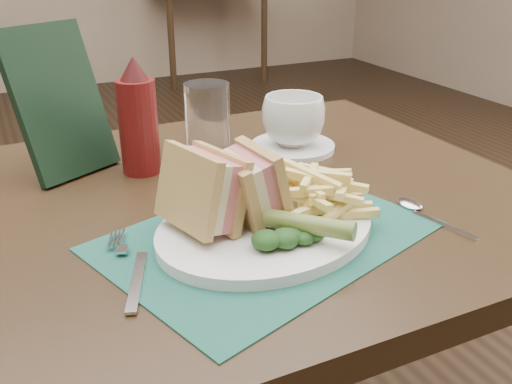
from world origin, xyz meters
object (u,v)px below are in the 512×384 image
(coffee_cup, at_px, (293,120))
(check_presenter, at_px, (59,102))
(table_bg_right, at_px, (205,32))
(ketchup_bottle, at_px, (138,116))
(placemat, at_px, (266,236))
(sandwich_half_a, at_px, (188,194))
(saucer, at_px, (293,147))
(plate, at_px, (266,227))
(sandwich_half_b, at_px, (236,188))
(drinking_glass, at_px, (208,122))

(coffee_cup, bearing_deg, check_presenter, 169.94)
(table_bg_right, xyz_separation_m, check_presenter, (-1.60, -3.63, 0.49))
(table_bg_right, xyz_separation_m, ketchup_bottle, (-1.50, -3.69, 0.47))
(placemat, height_order, coffee_cup, coffee_cup)
(sandwich_half_a, relative_size, check_presenter, 0.44)
(saucer, height_order, coffee_cup, coffee_cup)
(table_bg_right, height_order, coffee_cup, coffee_cup)
(table_bg_right, distance_m, coffee_cup, 3.92)
(plate, height_order, saucer, plate)
(placemat, distance_m, check_presenter, 0.41)
(saucer, bearing_deg, coffee_cup, 0.00)
(sandwich_half_b, relative_size, ketchup_bottle, 0.51)
(plate, xyz_separation_m, sandwich_half_a, (-0.10, 0.02, 0.06))
(check_presenter, bearing_deg, coffee_cup, -38.06)
(placemat, distance_m, sandwich_half_a, 0.12)
(sandwich_half_a, distance_m, check_presenter, 0.34)
(plate, xyz_separation_m, coffee_cup, (0.18, 0.27, 0.04))
(plate, xyz_separation_m, check_presenter, (-0.19, 0.33, 0.11))
(saucer, bearing_deg, drinking_glass, 171.69)
(sandwich_half_b, height_order, drinking_glass, drinking_glass)
(placemat, distance_m, coffee_cup, 0.33)
(placemat, height_order, check_presenter, check_presenter)
(table_bg_right, xyz_separation_m, sandwich_half_b, (-1.44, -3.95, 0.44))
(saucer, distance_m, ketchup_bottle, 0.29)
(ketchup_bottle, bearing_deg, placemat, -73.59)
(sandwich_half_b, height_order, ketchup_bottle, ketchup_bottle)
(placemat, relative_size, sandwich_half_b, 4.17)
(plate, bearing_deg, drinking_glass, 66.57)
(drinking_glass, xyz_separation_m, check_presenter, (-0.23, 0.05, 0.05))
(sandwich_half_a, xyz_separation_m, ketchup_bottle, (0.01, 0.26, 0.02))
(plate, bearing_deg, sandwich_half_b, 140.14)
(table_bg_right, height_order, saucer, saucer)
(coffee_cup, distance_m, drinking_glass, 0.15)
(saucer, bearing_deg, table_bg_right, 71.70)
(sandwich_half_a, height_order, coffee_cup, sandwich_half_a)
(placemat, relative_size, ketchup_bottle, 2.13)
(ketchup_bottle, bearing_deg, saucer, -2.75)
(placemat, xyz_separation_m, ketchup_bottle, (-0.08, 0.28, 0.09))
(saucer, relative_size, drinking_glass, 1.15)
(table_bg_right, height_order, sandwich_half_a, sandwich_half_a)
(drinking_glass, distance_m, check_presenter, 0.24)
(coffee_cup, relative_size, ketchup_bottle, 0.59)
(plate, bearing_deg, check_presenter, 103.40)
(sandwich_half_b, xyz_separation_m, drinking_glass, (0.07, 0.27, -0.00))
(saucer, distance_m, coffee_cup, 0.05)
(table_bg_right, bearing_deg, sandwich_half_a, -110.86)
(sandwich_half_b, distance_m, drinking_glass, 0.28)
(table_bg_right, relative_size, placemat, 2.27)
(sandwich_half_b, distance_m, coffee_cup, 0.33)
(table_bg_right, relative_size, drinking_glass, 6.92)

